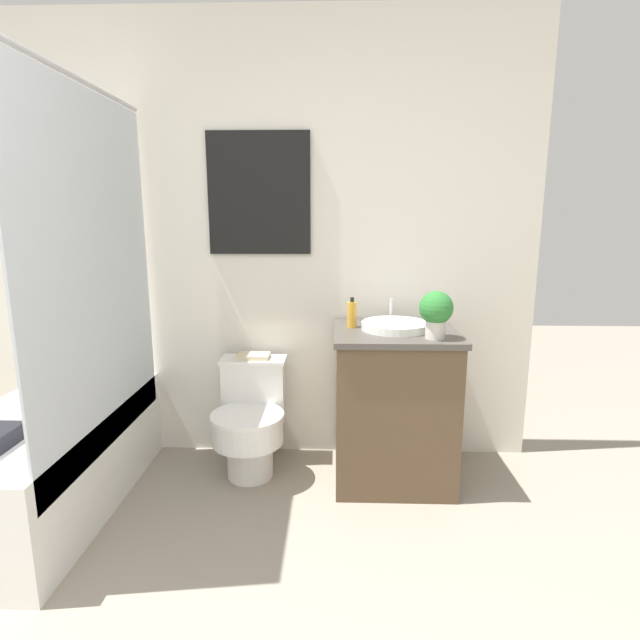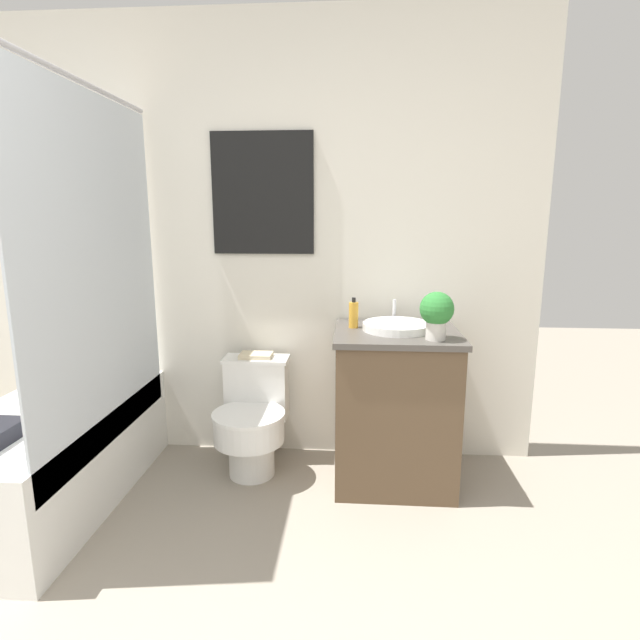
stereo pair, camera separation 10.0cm
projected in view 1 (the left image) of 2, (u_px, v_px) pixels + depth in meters
name	position (u px, v px, depth m)	size (l,w,h in m)	color
wall_back	(240.00, 244.00, 2.86)	(3.38, 0.07, 2.50)	silver
shower_area	(47.00, 452.00, 2.41)	(0.68, 1.32, 1.98)	white
toilet	(251.00, 420.00, 2.76)	(0.39, 0.52, 0.62)	white
vanity	(393.00, 405.00, 2.68)	(0.64, 0.58, 0.83)	brown
sink	(395.00, 326.00, 2.62)	(0.36, 0.39, 0.13)	white
soap_bottle	(352.00, 314.00, 2.66)	(0.05, 0.05, 0.16)	gold
potted_plant	(436.00, 311.00, 2.40)	(0.16, 0.16, 0.23)	beige
book_on_tank	(253.00, 356.00, 2.83)	(0.18, 0.12, 0.02)	beige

